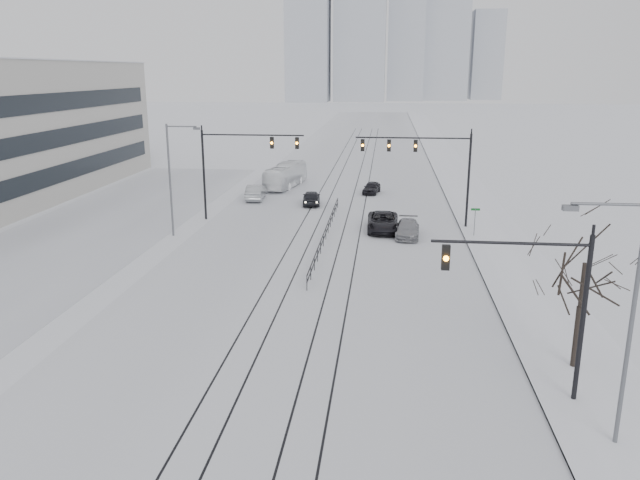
{
  "coord_description": "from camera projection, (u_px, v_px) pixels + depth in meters",
  "views": [
    {
      "loc": [
        4.58,
        -17.6,
        12.96
      ],
      "look_at": [
        0.79,
        18.14,
        3.2
      ],
      "focal_mm": 35.0,
      "sensor_mm": 36.0,
      "label": 1
    }
  ],
  "objects": [
    {
      "name": "street_sign",
      "position": [
        475.0,
        218.0,
        49.84
      ],
      "size": [
        0.7,
        0.06,
        2.4
      ],
      "color": "#595B60",
      "rests_on": "ground"
    },
    {
      "name": "bare_tree",
      "position": [
        584.0,
        274.0,
        26.87
      ],
      "size": [
        4.4,
        4.4,
        6.1
      ],
      "color": "black",
      "rests_on": "ground"
    },
    {
      "name": "traffic_mast_nw",
      "position": [
        236.0,
        158.0,
        54.7
      ],
      "size": [
        9.1,
        0.37,
        8.0
      ],
      "color": "black",
      "rests_on": "ground"
    },
    {
      "name": "sedan_nb_front",
      "position": [
        383.0,
        222.0,
        52.05
      ],
      "size": [
        2.66,
        5.59,
        1.54
      ],
      "primitive_type": "imported",
      "rotation": [
        0.0,
        0.0,
        0.02
      ],
      "color": "black",
      "rests_on": "ground"
    },
    {
      "name": "sedan_nb_far",
      "position": [
        372.0,
        188.0,
        68.04
      ],
      "size": [
        2.17,
        3.99,
        1.29
      ],
      "primitive_type": "imported",
      "rotation": [
        0.0,
        0.0,
        -0.18
      ],
      "color": "black",
      "rests_on": "ground"
    },
    {
      "name": "skyline",
      "position": [
        391.0,
        30.0,
        274.8
      ],
      "size": [
        96.0,
        48.0,
        72.0
      ],
      "color": "#9EA4AE",
      "rests_on": "ground"
    },
    {
      "name": "curb",
      "position": [
        438.0,
        179.0,
        77.19
      ],
      "size": [
        0.1,
        260.0,
        0.12
      ],
      "primitive_type": "cube",
      "color": "gray",
      "rests_on": "ground"
    },
    {
      "name": "traffic_mast_near",
      "position": [
        543.0,
        295.0,
        24.21
      ],
      "size": [
        6.1,
        0.37,
        7.0
      ],
      "color": "black",
      "rests_on": "ground"
    },
    {
      "name": "ground",
      "position": [
        239.0,
        474.0,
        20.75
      ],
      "size": [
        500.0,
        500.0,
        0.0
      ],
      "primitive_type": "plane",
      "color": "white",
      "rests_on": "ground"
    },
    {
      "name": "sidewalk_east",
      "position": [
        458.0,
        179.0,
        76.93
      ],
      "size": [
        5.0,
        260.0,
        0.16
      ],
      "primitive_type": "cube",
      "color": "white",
      "rests_on": "ground"
    },
    {
      "name": "street_light_east",
      "position": [
        624.0,
        309.0,
        20.97
      ],
      "size": [
        2.73,
        0.25,
        9.0
      ],
      "color": "#595B60",
      "rests_on": "ground"
    },
    {
      "name": "box_truck",
      "position": [
        286.0,
        176.0,
        71.59
      ],
      "size": [
        3.79,
        9.77,
        2.66
      ],
      "primitive_type": "imported",
      "rotation": [
        0.0,
        0.0,
        2.97
      ],
      "color": "white",
      "rests_on": "ground"
    },
    {
      "name": "tram_rails",
      "position": [
        336.0,
        212.0,
        59.13
      ],
      "size": [
        5.3,
        180.0,
        0.01
      ],
      "color": "black",
      "rests_on": "ground"
    },
    {
      "name": "sedan_sb_outer",
      "position": [
        256.0,
        192.0,
        64.73
      ],
      "size": [
        2.02,
        4.9,
        1.58
      ],
      "primitive_type": "imported",
      "rotation": [
        0.0,
        0.0,
        3.22
      ],
      "color": "#A7ABAF",
      "rests_on": "ground"
    },
    {
      "name": "sedan_nb_right",
      "position": [
        407.0,
        229.0,
        50.18
      ],
      "size": [
        2.09,
        4.67,
        1.33
      ],
      "primitive_type": "imported",
      "rotation": [
        0.0,
        0.0,
        -0.05
      ],
      "color": "gray",
      "rests_on": "ground"
    },
    {
      "name": "parking_strip",
      "position": [
        111.0,
        219.0,
        56.37
      ],
      "size": [
        14.0,
        60.0,
        0.03
      ],
      "primitive_type": "cube",
      "color": "silver",
      "rests_on": "ground"
    },
    {
      "name": "sedan_sb_inner",
      "position": [
        311.0,
        198.0,
        62.24
      ],
      "size": [
        2.15,
        4.4,
        1.45
      ],
      "primitive_type": "imported",
      "rotation": [
        0.0,
        0.0,
        3.25
      ],
      "color": "black",
      "rests_on": "ground"
    },
    {
      "name": "road",
      "position": [
        349.0,
        178.0,
        78.33
      ],
      "size": [
        22.0,
        260.0,
        0.02
      ],
      "primitive_type": "cube",
      "color": "silver",
      "rests_on": "ground"
    },
    {
      "name": "traffic_mast_ne",
      "position": [
        429.0,
        160.0,
        51.99
      ],
      "size": [
        9.6,
        0.37,
        8.0
      ],
      "color": "black",
      "rests_on": "ground"
    },
    {
      "name": "median_fence",
      "position": [
        326.0,
        233.0,
        49.4
      ],
      "size": [
        0.06,
        24.0,
        1.0
      ],
      "color": "black",
      "rests_on": "ground"
    },
    {
      "name": "street_light_west",
      "position": [
        173.0,
        172.0,
        49.42
      ],
      "size": [
        2.73,
        0.25,
        9.0
      ],
      "color": "#595B60",
      "rests_on": "ground"
    }
  ]
}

